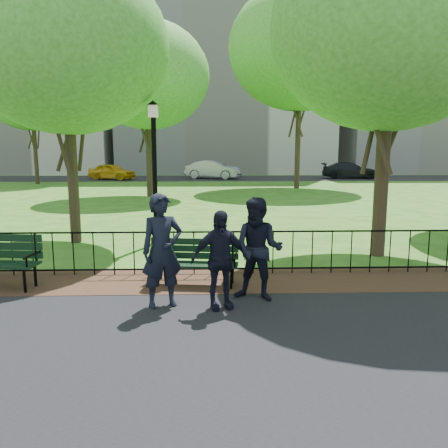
{
  "coord_description": "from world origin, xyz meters",
  "views": [
    {
      "loc": [
        0.12,
        -6.58,
        2.45
      ],
      "look_at": [
        0.39,
        1.5,
        1.12
      ],
      "focal_mm": 35.0,
      "sensor_mm": 36.0,
      "label": 1
    }
  ],
  "objects_px": {
    "tree_near_e": "(390,28)",
    "tree_far_w": "(31,88)",
    "person_right": "(219,260)",
    "sedan_silver": "(213,170)",
    "tree_far_e": "(300,48)",
    "person_left": "(162,251)",
    "person_mid": "(258,249)",
    "tree_near_w": "(65,46)",
    "sedan_dark": "(350,170)",
    "taxi": "(112,172)",
    "tree_far_c": "(147,76)",
    "lamppost": "(155,167)",
    "park_bench_main": "(178,255)"
  },
  "relations": [
    {
      "from": "tree_near_e",
      "to": "tree_far_w",
      "type": "relative_size",
      "value": 0.72
    },
    {
      "from": "person_right",
      "to": "sedan_silver",
      "type": "height_order",
      "value": "sedan_silver"
    },
    {
      "from": "person_right",
      "to": "tree_far_e",
      "type": "bearing_deg",
      "value": 60.81
    },
    {
      "from": "person_left",
      "to": "person_mid",
      "type": "height_order",
      "value": "person_left"
    },
    {
      "from": "tree_near_e",
      "to": "sedan_silver",
      "type": "distance_m",
      "value": 30.97
    },
    {
      "from": "tree_far_e",
      "to": "tree_near_w",
      "type": "bearing_deg",
      "value": -118.44
    },
    {
      "from": "sedan_silver",
      "to": "sedan_dark",
      "type": "xyz_separation_m",
      "value": [
        12.79,
        -0.05,
        -0.09
      ]
    },
    {
      "from": "tree_far_e",
      "to": "taxi",
      "type": "distance_m",
      "value": 19.56
    },
    {
      "from": "tree_far_c",
      "to": "taxi",
      "type": "relative_size",
      "value": 2.2
    },
    {
      "from": "sedan_silver",
      "to": "sedan_dark",
      "type": "distance_m",
      "value": 12.79
    },
    {
      "from": "sedan_silver",
      "to": "tree_near_e",
      "type": "bearing_deg",
      "value": -153.53
    },
    {
      "from": "person_right",
      "to": "taxi",
      "type": "height_order",
      "value": "person_right"
    },
    {
      "from": "tree_far_c",
      "to": "tree_far_e",
      "type": "bearing_deg",
      "value": 29.42
    },
    {
      "from": "lamppost",
      "to": "tree_far_c",
      "type": "xyz_separation_m",
      "value": [
        -1.88,
        12.91,
        4.46
      ]
    },
    {
      "from": "park_bench_main",
      "to": "tree_far_e",
      "type": "bearing_deg",
      "value": 80.34
    },
    {
      "from": "lamppost",
      "to": "tree_far_e",
      "type": "height_order",
      "value": "tree_far_e"
    },
    {
      "from": "park_bench_main",
      "to": "tree_far_c",
      "type": "distance_m",
      "value": 17.92
    },
    {
      "from": "tree_far_c",
      "to": "tree_far_w",
      "type": "relative_size",
      "value": 0.9
    },
    {
      "from": "tree_far_w",
      "to": "sedan_dark",
      "type": "relative_size",
      "value": 2.01
    },
    {
      "from": "tree_near_w",
      "to": "tree_far_e",
      "type": "relative_size",
      "value": 0.56
    },
    {
      "from": "tree_near_e",
      "to": "tree_far_w",
      "type": "distance_m",
      "value": 30.03
    },
    {
      "from": "tree_near_w",
      "to": "tree_far_c",
      "type": "height_order",
      "value": "tree_far_c"
    },
    {
      "from": "person_left",
      "to": "tree_near_e",
      "type": "bearing_deg",
      "value": 14.42
    },
    {
      "from": "tree_near_w",
      "to": "sedan_dark",
      "type": "xyz_separation_m",
      "value": [
        16.82,
        28.58,
        -4.39
      ]
    },
    {
      "from": "park_bench_main",
      "to": "lamppost",
      "type": "height_order",
      "value": "lamppost"
    },
    {
      "from": "tree_near_w",
      "to": "person_mid",
      "type": "height_order",
      "value": "tree_near_w"
    },
    {
      "from": "person_left",
      "to": "taxi",
      "type": "xyz_separation_m",
      "value": [
        -7.97,
        32.82,
        -0.18
      ]
    },
    {
      "from": "lamppost",
      "to": "park_bench_main",
      "type": "bearing_deg",
      "value": -77.12
    },
    {
      "from": "tree_near_e",
      "to": "tree_far_e",
      "type": "bearing_deg",
      "value": 84.31
    },
    {
      "from": "person_left",
      "to": "taxi",
      "type": "distance_m",
      "value": 33.77
    },
    {
      "from": "tree_near_w",
      "to": "sedan_silver",
      "type": "distance_m",
      "value": 29.23
    },
    {
      "from": "person_right",
      "to": "lamppost",
      "type": "bearing_deg",
      "value": 92.63
    },
    {
      "from": "tree_near_e",
      "to": "person_right",
      "type": "bearing_deg",
      "value": -138.16
    },
    {
      "from": "person_mid",
      "to": "sedan_silver",
      "type": "bearing_deg",
      "value": 110.78
    },
    {
      "from": "lamppost",
      "to": "tree_far_w",
      "type": "xyz_separation_m",
      "value": [
        -11.94,
        22.84,
        5.17
      ]
    },
    {
      "from": "tree_far_e",
      "to": "sedan_silver",
      "type": "bearing_deg",
      "value": 117.69
    },
    {
      "from": "person_right",
      "to": "sedan_silver",
      "type": "distance_m",
      "value": 33.92
    },
    {
      "from": "tree_near_w",
      "to": "tree_far_w",
      "type": "relative_size",
      "value": 0.71
    },
    {
      "from": "sedan_silver",
      "to": "person_right",
      "type": "bearing_deg",
      "value": -160.76
    },
    {
      "from": "taxi",
      "to": "lamppost",
      "type": "bearing_deg",
      "value": -142.91
    },
    {
      "from": "sedan_dark",
      "to": "tree_far_w",
      "type": "bearing_deg",
      "value": 112.71
    },
    {
      "from": "tree_far_e",
      "to": "person_left",
      "type": "height_order",
      "value": "tree_far_e"
    },
    {
      "from": "tree_far_w",
      "to": "taxi",
      "type": "distance_m",
      "value": 9.47
    },
    {
      "from": "tree_far_c",
      "to": "tree_far_e",
      "type": "relative_size",
      "value": 0.71
    },
    {
      "from": "tree_near_e",
      "to": "person_right",
      "type": "height_order",
      "value": "tree_near_e"
    },
    {
      "from": "tree_far_e",
      "to": "person_right",
      "type": "xyz_separation_m",
      "value": [
        -5.85,
        -23.17,
        -8.37
      ]
    },
    {
      "from": "tree_far_c",
      "to": "taxi",
      "type": "height_order",
      "value": "tree_far_c"
    },
    {
      "from": "person_mid",
      "to": "tree_far_w",
      "type": "bearing_deg",
      "value": 137.31
    },
    {
      "from": "person_mid",
      "to": "sedan_silver",
      "type": "height_order",
      "value": "person_mid"
    },
    {
      "from": "person_left",
      "to": "person_right",
      "type": "bearing_deg",
      "value": -27.54
    }
  ]
}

